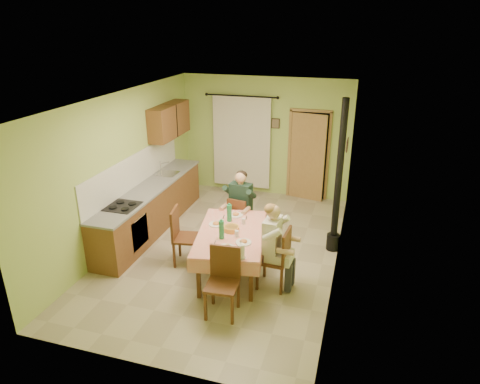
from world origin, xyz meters
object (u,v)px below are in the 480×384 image
(chair_far, at_px, (240,228))
(chair_left, at_px, (187,248))
(dining_table, at_px, (231,252))
(man_right, at_px, (274,237))
(man_far, at_px, (240,199))
(chair_near, at_px, (222,296))
(chair_right, at_px, (274,270))
(stove_flue, at_px, (337,198))

(chair_far, height_order, chair_left, chair_left)
(chair_far, bearing_deg, chair_left, -116.26)
(dining_table, xyz_separation_m, chair_left, (-0.83, 0.09, -0.09))
(man_right, bearing_deg, man_far, 39.67)
(chair_near, distance_m, chair_left, 1.56)
(chair_far, height_order, chair_right, chair_right)
(dining_table, xyz_separation_m, chair_near, (0.21, -1.07, -0.09))
(dining_table, distance_m, chair_left, 0.84)
(man_right, height_order, stove_flue, stove_flue)
(chair_right, relative_size, man_far, 0.73)
(chair_far, height_order, stove_flue, stove_flue)
(man_right, bearing_deg, chair_far, 39.98)
(chair_right, distance_m, man_right, 0.59)
(chair_far, relative_size, chair_near, 0.92)
(dining_table, relative_size, chair_right, 1.92)
(chair_left, relative_size, stove_flue, 0.36)
(dining_table, bearing_deg, man_far, 88.42)
(chair_near, bearing_deg, chair_far, -84.15)
(chair_far, bearing_deg, man_right, -46.00)
(chair_left, relative_size, man_far, 0.74)
(chair_right, height_order, chair_left, chair_left)
(dining_table, xyz_separation_m, man_right, (0.75, -0.18, 0.50))
(dining_table, relative_size, man_far, 1.40)
(chair_near, xyz_separation_m, chair_left, (-1.05, 1.15, 0.00))
(chair_right, bearing_deg, man_far, 40.10)
(man_far, bearing_deg, stove_flue, 14.30)
(stove_flue, bearing_deg, chair_right, -118.49)
(chair_far, xyz_separation_m, chair_right, (0.94, -1.26, 0.00))
(man_far, bearing_deg, chair_left, -116.00)
(chair_far, height_order, chair_near, chair_near)
(man_far, height_order, stove_flue, stove_flue)
(chair_near, height_order, chair_left, chair_left)
(chair_right, xyz_separation_m, chair_left, (-1.60, 0.27, 0.00))
(chair_far, bearing_deg, chair_right, -45.57)
(chair_near, xyz_separation_m, stove_flue, (1.36, 2.36, 0.73))
(dining_table, distance_m, chair_near, 1.09)
(chair_far, relative_size, chair_left, 0.91)
(chair_right, bearing_deg, stove_flue, -24.88)
(chair_far, distance_m, chair_right, 1.57)
(man_far, distance_m, stove_flue, 1.75)
(dining_table, distance_m, chair_right, 0.80)
(chair_left, bearing_deg, stove_flue, 106.00)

